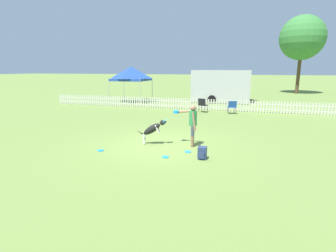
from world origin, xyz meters
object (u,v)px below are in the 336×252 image
(leaping_dog, at_px, (153,129))
(equipment_trailer, at_px, (221,86))
(folding_chair_center, at_px, (232,106))
(folding_chair_blue_left, at_px, (203,104))
(backpack_on_grass, at_px, (202,153))
(frisbee_near_handler, at_px, (165,157))
(frisbee_near_dog, at_px, (188,152))
(canopy_tent_main, at_px, (131,74))
(frisbee_midfield, at_px, (101,150))
(handler_person, at_px, (192,121))
(tree_left_grove, at_px, (302,38))

(leaping_dog, xyz_separation_m, equipment_trailer, (1.15, 13.74, 0.80))
(leaping_dog, bearing_deg, folding_chair_center, 155.42)
(folding_chair_blue_left, relative_size, equipment_trailer, 0.17)
(backpack_on_grass, distance_m, folding_chair_center, 9.00)
(equipment_trailer, bearing_deg, frisbee_near_handler, -90.99)
(frisbee_near_handler, height_order, frisbee_near_dog, same)
(leaping_dog, distance_m, canopy_tent_main, 13.41)
(folding_chair_center, bearing_deg, frisbee_midfield, 52.63)
(frisbee_near_dog, distance_m, equipment_trailer, 14.34)
(handler_person, relative_size, frisbee_near_dog, 6.94)
(folding_chair_center, height_order, canopy_tent_main, canopy_tent_main)
(frisbee_near_handler, relative_size, equipment_trailer, 0.04)
(handler_person, relative_size, frisbee_near_handler, 6.94)
(frisbee_near_dog, height_order, canopy_tent_main, canopy_tent_main)
(leaping_dog, distance_m, frisbee_midfield, 2.05)
(backpack_on_grass, bearing_deg, leaping_dog, 151.86)
(equipment_trailer, bearing_deg, frisbee_midfield, -99.96)
(frisbee_midfield, bearing_deg, frisbee_near_handler, -0.23)
(frisbee_midfield, xyz_separation_m, backpack_on_grass, (3.54, 0.18, 0.19))
(folding_chair_center, relative_size, tree_left_grove, 0.10)
(folding_chair_center, distance_m, canopy_tent_main, 9.68)
(backpack_on_grass, bearing_deg, frisbee_near_handler, -170.83)
(frisbee_near_handler, xyz_separation_m, canopy_tent_main, (-7.11, 13.04, 2.38))
(frisbee_midfield, relative_size, folding_chair_blue_left, 0.24)
(frisbee_near_handler, xyz_separation_m, tree_left_grove, (7.89, 25.61, 6.11))
(frisbee_near_handler, relative_size, backpack_on_grass, 0.55)
(backpack_on_grass, bearing_deg, canopy_tent_main, 122.77)
(frisbee_near_handler, distance_m, frisbee_near_dog, 0.95)
(leaping_dog, xyz_separation_m, tree_left_grove, (8.78, 24.33, 5.52))
(equipment_trailer, xyz_separation_m, tree_left_grove, (7.62, 10.59, 4.72))
(leaping_dog, relative_size, folding_chair_blue_left, 1.28)
(canopy_tent_main, bearing_deg, tree_left_grove, 39.99)
(frisbee_near_handler, distance_m, canopy_tent_main, 15.04)
(canopy_tent_main, distance_m, tree_left_grove, 19.92)
(handler_person, distance_m, backpack_on_grass, 1.63)
(frisbee_near_dog, height_order, folding_chair_center, folding_chair_center)
(frisbee_near_dog, bearing_deg, frisbee_midfield, -165.86)
(handler_person, bearing_deg, equipment_trailer, -6.17)
(folding_chair_center, relative_size, canopy_tent_main, 0.28)
(frisbee_near_handler, relative_size, frisbee_near_dog, 1.00)
(frisbee_near_dog, height_order, folding_chair_blue_left, folding_chair_blue_left)
(leaping_dog, relative_size, canopy_tent_main, 0.40)
(backpack_on_grass, relative_size, folding_chair_blue_left, 0.43)
(equipment_trailer, bearing_deg, canopy_tent_main, -164.90)
(handler_person, distance_m, canopy_tent_main, 13.93)
(folding_chair_center, bearing_deg, leaping_dog, 58.64)
(folding_chair_blue_left, relative_size, canopy_tent_main, 0.31)
(handler_person, bearing_deg, frisbee_near_handler, 152.60)
(frisbee_near_handler, xyz_separation_m, equipment_trailer, (0.27, 15.02, 1.40))
(handler_person, relative_size, canopy_tent_main, 0.51)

